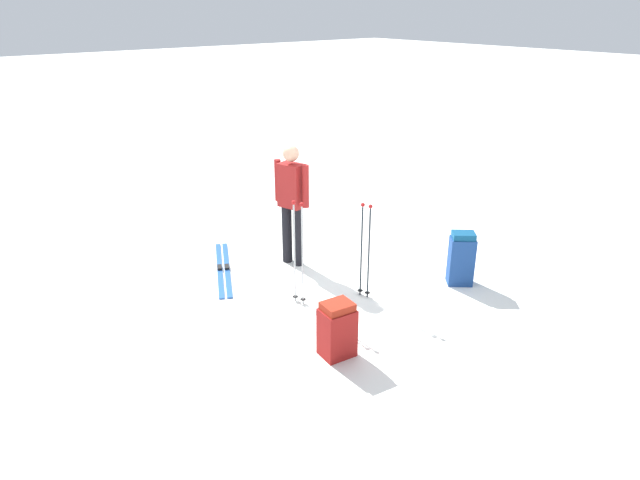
{
  "coord_description": "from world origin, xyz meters",
  "views": [
    {
      "loc": [
        -5.02,
        4.09,
        3.43
      ],
      "look_at": [
        0.0,
        0.0,
        0.7
      ],
      "focal_mm": 31.76,
      "sensor_mm": 36.0,
      "label": 1
    }
  ],
  "objects_px": {
    "ski_poles_planted_near": "(298,248)",
    "skier_standing": "(292,199)",
    "backpack_large_dark": "(461,259)",
    "ski_pair_near": "(223,268)",
    "backpack_bright": "(337,330)",
    "ski_poles_planted_far": "(365,246)"
  },
  "relations": [
    {
      "from": "ski_pair_near",
      "to": "ski_poles_planted_near",
      "type": "relative_size",
      "value": 1.23
    },
    {
      "from": "skier_standing",
      "to": "backpack_bright",
      "type": "bearing_deg",
      "value": 154.64
    },
    {
      "from": "ski_pair_near",
      "to": "backpack_large_dark",
      "type": "bearing_deg",
      "value": -136.72
    },
    {
      "from": "backpack_bright",
      "to": "ski_poles_planted_near",
      "type": "relative_size",
      "value": 0.47
    },
    {
      "from": "ski_poles_planted_near",
      "to": "skier_standing",
      "type": "bearing_deg",
      "value": -32.95
    },
    {
      "from": "backpack_bright",
      "to": "ski_poles_planted_far",
      "type": "xyz_separation_m",
      "value": [
        0.76,
        -1.11,
        0.39
      ]
    },
    {
      "from": "skier_standing",
      "to": "backpack_large_dark",
      "type": "height_order",
      "value": "skier_standing"
    },
    {
      "from": "backpack_large_dark",
      "to": "backpack_bright",
      "type": "bearing_deg",
      "value": 95.51
    },
    {
      "from": "skier_standing",
      "to": "ski_pair_near",
      "type": "height_order",
      "value": "skier_standing"
    },
    {
      "from": "backpack_large_dark",
      "to": "ski_pair_near",
      "type": "bearing_deg",
      "value": 43.28
    },
    {
      "from": "backpack_bright",
      "to": "ski_poles_planted_near",
      "type": "xyz_separation_m",
      "value": [
        1.15,
        -0.37,
        0.43
      ]
    },
    {
      "from": "skier_standing",
      "to": "backpack_bright",
      "type": "relative_size",
      "value": 2.76
    },
    {
      "from": "ski_pair_near",
      "to": "backpack_large_dark",
      "type": "xyz_separation_m",
      "value": [
        -2.34,
        -2.2,
        0.34
      ]
    },
    {
      "from": "backpack_large_dark",
      "to": "ski_poles_planted_near",
      "type": "height_order",
      "value": "ski_poles_planted_near"
    },
    {
      "from": "backpack_large_dark",
      "to": "ski_poles_planted_near",
      "type": "bearing_deg",
      "value": 64.66
    },
    {
      "from": "skier_standing",
      "to": "backpack_bright",
      "type": "height_order",
      "value": "skier_standing"
    },
    {
      "from": "backpack_large_dark",
      "to": "ski_poles_planted_far",
      "type": "height_order",
      "value": "ski_poles_planted_far"
    },
    {
      "from": "backpack_large_dark",
      "to": "ski_poles_planted_far",
      "type": "relative_size",
      "value": 0.58
    },
    {
      "from": "skier_standing",
      "to": "ski_pair_near",
      "type": "bearing_deg",
      "value": 63.5
    },
    {
      "from": "backpack_large_dark",
      "to": "backpack_bright",
      "type": "distance_m",
      "value": 2.33
    },
    {
      "from": "skier_standing",
      "to": "ski_poles_planted_near",
      "type": "xyz_separation_m",
      "value": [
        -0.97,
        0.63,
        -0.22
      ]
    },
    {
      "from": "ski_poles_planted_far",
      "to": "ski_pair_near",
      "type": "bearing_deg",
      "value": 28.75
    }
  ]
}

